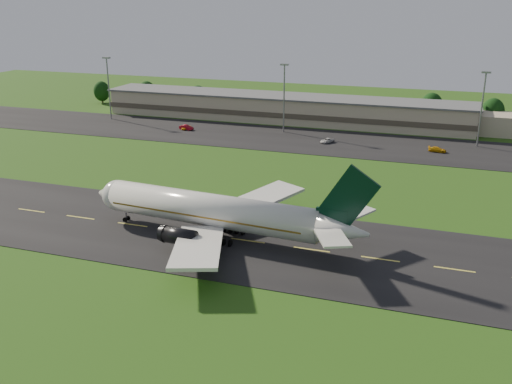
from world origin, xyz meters
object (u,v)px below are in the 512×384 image
(terminal, at_px, (302,110))
(airliner, at_px, (215,211))
(light_mast_west, at_px, (108,81))
(light_mast_east, at_px, (483,100))
(light_mast_centre, at_px, (284,90))
(service_vehicle_c, at_px, (327,141))
(service_vehicle_a, at_px, (186,127))
(service_vehicle_b, at_px, (186,127))
(service_vehicle_d, at_px, (437,150))

(terminal, bearing_deg, airliner, -84.15)
(light_mast_west, distance_m, light_mast_east, 115.00)
(light_mast_centre, height_order, light_mast_east, same)
(terminal, relative_size, light_mast_west, 7.13)
(terminal, bearing_deg, light_mast_centre, -94.95)
(terminal, height_order, light_mast_west, light_mast_west)
(light_mast_east, bearing_deg, service_vehicle_c, -167.08)
(light_mast_west, bearing_deg, terminal, 14.76)
(light_mast_east, bearing_deg, service_vehicle_a, -175.52)
(light_mast_east, xyz_separation_m, service_vehicle_a, (-84.23, -6.60, -12.01))
(light_mast_centre, bearing_deg, terminal, 85.05)
(service_vehicle_a, relative_size, service_vehicle_b, 0.82)
(service_vehicle_c, bearing_deg, airliner, -63.79)
(terminal, bearing_deg, service_vehicle_c, -61.13)
(service_vehicle_a, bearing_deg, terminal, 47.65)
(service_vehicle_c, bearing_deg, service_vehicle_b, -153.17)
(airliner, distance_m, service_vehicle_a, 83.98)
(terminal, bearing_deg, light_mast_east, -16.80)
(light_mast_west, bearing_deg, service_vehicle_c, -6.89)
(terminal, relative_size, service_vehicle_c, 33.00)
(service_vehicle_c, bearing_deg, light_mast_centre, 178.82)
(light_mast_centre, xyz_separation_m, service_vehicle_a, (-29.23, -6.60, -12.01))
(service_vehicle_b, bearing_deg, service_vehicle_d, -82.73)
(light_mast_east, bearing_deg, terminal, 163.20)
(light_mast_west, bearing_deg, light_mast_centre, 0.00)
(light_mast_east, height_order, service_vehicle_c, light_mast_east)
(service_vehicle_a, relative_size, service_vehicle_c, 0.84)
(terminal, relative_size, service_vehicle_b, 32.13)
(service_vehicle_a, height_order, service_vehicle_b, service_vehicle_b)
(service_vehicle_a, distance_m, service_vehicle_b, 0.51)
(airliner, relative_size, service_vehicle_a, 13.81)
(service_vehicle_a, xyz_separation_m, service_vehicle_d, (74.20, -3.09, 0.03))
(airliner, distance_m, light_mast_east, 91.59)
(terminal, xyz_separation_m, service_vehicle_a, (-30.64, -22.78, -3.26))
(airliner, distance_m, service_vehicle_b, 83.48)
(service_vehicle_a, bearing_deg, service_vehicle_c, 7.80)
(service_vehicle_a, bearing_deg, service_vehicle_d, 8.63)
(terminal, distance_m, service_vehicle_c, 29.06)
(service_vehicle_b, bearing_deg, light_mast_centre, -67.03)
(light_mast_west, height_order, service_vehicle_b, light_mast_west)
(terminal, xyz_separation_m, light_mast_centre, (-1.40, -16.18, 8.75))
(service_vehicle_a, distance_m, service_vehicle_c, 44.64)
(light_mast_centre, xyz_separation_m, service_vehicle_b, (-29.00, -7.04, -11.89))
(light_mast_west, relative_size, service_vehicle_d, 4.43)
(service_vehicle_a, bearing_deg, light_mast_east, 15.49)
(terminal, height_order, light_mast_centre, light_mast_centre)
(light_mast_centre, bearing_deg, service_vehicle_d, -12.16)
(airliner, xyz_separation_m, light_mast_east, (43.74, 80.07, 8.08))
(service_vehicle_b, distance_m, service_vehicle_d, 74.01)
(light_mast_east, distance_m, service_vehicle_b, 85.13)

